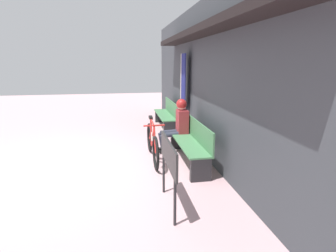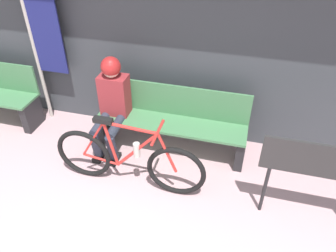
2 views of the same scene
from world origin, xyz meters
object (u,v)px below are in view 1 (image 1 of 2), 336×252
at_px(park_bench_far, 167,115).
at_px(signboard, 169,158).
at_px(park_bench_near, 191,143).
at_px(person_seated, 178,122).
at_px(bicycle, 152,143).
at_px(banner_pole, 183,87).

xyz_separation_m(park_bench_far, signboard, (4.39, -0.73, 0.32)).
distance_m(park_bench_near, person_seated, 0.77).
distance_m(park_bench_near, signboard, 1.76).
height_order(park_bench_far, signboard, signboard).
bearing_deg(person_seated, bicycle, -55.80).
xyz_separation_m(park_bench_far, banner_pole, (1.11, 0.22, 0.94)).
bearing_deg(park_bench_far, park_bench_near, -0.00).
xyz_separation_m(park_bench_near, person_seated, (-0.70, -0.12, 0.28)).
bearing_deg(bicycle, park_bench_near, 68.84).
distance_m(park_bench_near, park_bench_far, 2.81).
bearing_deg(signboard, banner_pole, 163.80).
bearing_deg(signboard, bicycle, -179.93).
bearing_deg(park_bench_near, signboard, -25.00).
bearing_deg(park_bench_far, person_seated, -3.20).
distance_m(person_seated, banner_pole, 1.25).
height_order(bicycle, park_bench_far, bicycle).
relative_size(bicycle, park_bench_far, 0.92).
relative_size(person_seated, signboard, 1.10).
relative_size(bicycle, person_seated, 1.43).
bearing_deg(signboard, park_bench_far, 170.52).
bearing_deg(banner_pole, park_bench_far, -168.77).
relative_size(person_seated, park_bench_far, 0.65).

